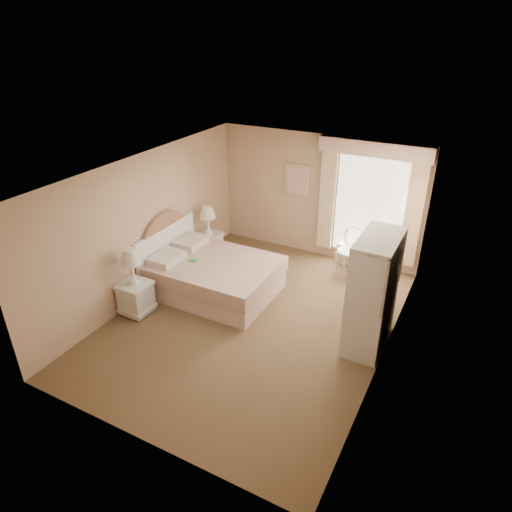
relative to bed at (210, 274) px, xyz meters
The scene contains 9 objects.
room 1.50m from the bed, 21.37° to the right, with size 4.21×5.51×2.51m.
window 3.26m from the bed, 45.60° to the left, with size 2.05×0.22×2.51m.
framed_art 2.66m from the bed, 73.60° to the left, with size 0.52×0.04×0.62m.
bed is the anchor object (origin of this frame).
nightstand_near 1.37m from the bed, 121.83° to the right, with size 0.48×0.48×1.17m.
nightstand_far 1.30m from the bed, 123.74° to the left, with size 0.47×0.47×1.13m.
round_table 2.87m from the bed, 23.03° to the left, with size 0.78×0.78×0.82m.
cafe_chair 2.74m from the bed, 42.37° to the left, with size 0.55×0.55×0.95m.
armoire 2.96m from the bed, ahead, with size 0.54×1.07×1.78m.
Camera 1 is at (2.91, -5.46, 4.41)m, focal length 32.00 mm.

